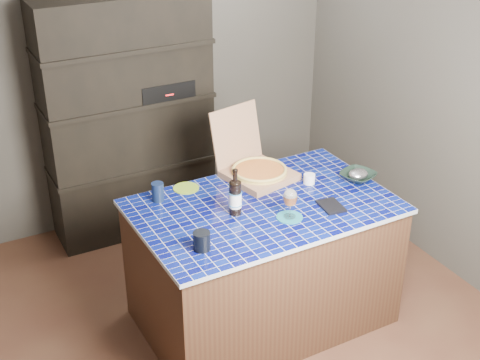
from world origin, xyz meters
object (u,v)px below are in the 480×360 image
wine_glass (290,198)px  dvd_case (331,206)px  kitchen_island (263,263)px  mead_bottle (235,197)px  pizza_box (257,169)px  bowl (358,176)px

wine_glass → dvd_case: (0.28, -0.01, -0.12)m
dvd_case → kitchen_island: bearing=154.2°
kitchen_island → dvd_case: (0.33, -0.21, 0.42)m
kitchen_island → mead_bottle: size_ratio=5.39×
kitchen_island → wine_glass: (0.05, -0.20, 0.54)m
kitchen_island → pizza_box: (0.13, 0.33, 0.47)m
pizza_box → dvd_case: size_ratio=3.10×
mead_bottle → wine_glass: (0.25, -0.19, 0.02)m
kitchen_island → bowl: bowl is taller
mead_bottle → bowl: mead_bottle is taller
kitchen_island → bowl: size_ratio=7.32×
pizza_box → dvd_case: bearing=-82.4°
bowl → pizza_box: bearing=148.6°
kitchen_island → bowl: 0.80m
mead_bottle → dvd_case: mead_bottle is taller
kitchen_island → mead_bottle: bearing=-177.0°
wine_glass → pizza_box: bearing=81.3°
mead_bottle → wine_glass: size_ratio=1.59×
pizza_box → wine_glass: (-0.08, -0.52, 0.07)m
bowl → wine_glass: bearing=-162.6°
pizza_box → wine_glass: pizza_box is taller
kitchen_island → dvd_case: size_ratio=8.98×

